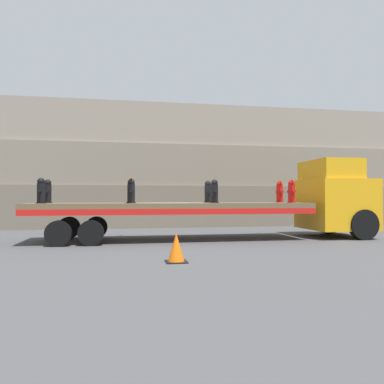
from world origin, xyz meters
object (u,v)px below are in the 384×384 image
fire_hydrant_black_near_2 (214,191)px  fire_hydrant_red_near_3 (292,192)px  flatbed_trailer (159,209)px  traffic_cone (176,248)px  fire_hydrant_black_near_0 (41,191)px  fire_hydrant_black_far_2 (208,192)px  fire_hydrant_black_far_1 (131,192)px  fire_hydrant_red_far_3 (280,192)px  truck_cab (337,198)px  fire_hydrant_black_far_0 (48,191)px  fire_hydrant_black_near_1 (131,191)px

fire_hydrant_black_near_2 → fire_hydrant_red_near_3: same height
flatbed_trailer → traffic_cone: size_ratio=14.23×
fire_hydrant_black_near_0 → fire_hydrant_black_far_2: bearing=10.5°
flatbed_trailer → fire_hydrant_black_far_1: 1.31m
fire_hydrant_black_near_0 → fire_hydrant_black_near_2: (5.92, 0.00, 0.00)m
fire_hydrant_red_far_3 → truck_cab: bearing=-14.1°
truck_cab → fire_hydrant_black_near_0: 11.07m
truck_cab → fire_hydrant_black_far_0: bearing=177.2°
flatbed_trailer → fire_hydrant_black_far_2: 2.13m
fire_hydrant_black_near_0 → fire_hydrant_black_far_1: same height
fire_hydrant_black_far_0 → truck_cab: bearing=-2.8°
truck_cab → fire_hydrant_red_near_3: bearing=-165.9°
truck_cab → traffic_cone: bearing=-146.6°
fire_hydrant_black_far_2 → fire_hydrant_red_far_3: (2.96, 0.00, 0.00)m
fire_hydrant_black_far_0 → fire_hydrant_black_far_2: bearing=0.0°
fire_hydrant_black_near_1 → fire_hydrant_red_near_3: 5.92m
truck_cab → fire_hydrant_black_far_0: truck_cab is taller
fire_hydrant_black_far_0 → fire_hydrant_red_far_3: bearing=0.0°
fire_hydrant_black_near_0 → fire_hydrant_black_far_0: bearing=90.0°
fire_hydrant_black_near_2 → fire_hydrant_black_far_2: (0.00, 1.09, 0.00)m
fire_hydrant_black_far_0 → fire_hydrant_black_far_1: size_ratio=1.00×
fire_hydrant_red_far_3 → flatbed_trailer: bearing=-173.6°
fire_hydrant_red_near_3 → fire_hydrant_black_near_1: bearing=180.0°
fire_hydrant_black_far_0 → fire_hydrant_black_near_2: (5.92, -1.09, 0.00)m
fire_hydrant_black_near_0 → fire_hydrant_black_far_1: size_ratio=1.00×
fire_hydrant_black_near_0 → fire_hydrant_black_far_1: (2.96, 1.09, 0.00)m
fire_hydrant_black_near_2 → traffic_cone: fire_hydrant_black_near_2 is taller
fire_hydrant_black_near_2 → fire_hydrant_red_far_3: size_ratio=1.00×
fire_hydrant_black_far_2 → traffic_cone: size_ratio=1.20×
truck_cab → fire_hydrant_red_near_3: size_ratio=3.57×
fire_hydrant_black_near_0 → flatbed_trailer: bearing=7.9°
fire_hydrant_black_near_0 → fire_hydrant_black_near_1: 2.96m
fire_hydrant_black_near_0 → fire_hydrant_black_far_0: (0.00, 1.09, 0.00)m
fire_hydrant_red_near_3 → traffic_cone: fire_hydrant_red_near_3 is taller
fire_hydrant_black_near_0 → fire_hydrant_red_far_3: same height
fire_hydrant_black_near_0 → fire_hydrant_red_far_3: size_ratio=1.00×
fire_hydrant_black_far_0 → fire_hydrant_black_far_2: 5.92m
fire_hydrant_black_far_0 → fire_hydrant_black_near_2: size_ratio=1.00×
fire_hydrant_black_far_2 → fire_hydrant_red_near_3: same height
truck_cab → flatbed_trailer: (-7.09, 0.00, -0.40)m
fire_hydrant_black_near_0 → fire_hydrant_black_far_1: bearing=20.3°
fire_hydrant_red_near_3 → fire_hydrant_red_far_3: (0.00, 1.09, 0.00)m
flatbed_trailer → fire_hydrant_black_far_2: fire_hydrant_black_far_2 is taller
fire_hydrant_black_far_2 → traffic_cone: (-1.94, -5.21, -1.43)m
fire_hydrant_black_near_0 → traffic_cone: (3.98, -4.12, -1.43)m
fire_hydrant_black_near_0 → fire_hydrant_black_far_0: size_ratio=1.00×
truck_cab → fire_hydrant_black_far_2: size_ratio=3.57×
traffic_cone → fire_hydrant_black_near_1: bearing=103.9°
truck_cab → traffic_cone: size_ratio=4.28×
fire_hydrant_red_near_3 → traffic_cone: 6.56m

